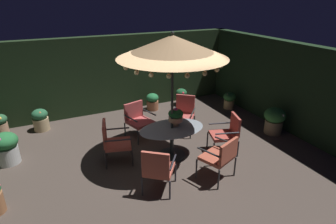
% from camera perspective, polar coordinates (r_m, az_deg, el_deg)
% --- Properties ---
extents(ground_plane, '(8.17, 7.13, 0.02)m').
position_cam_1_polar(ground_plane, '(6.72, -1.60, -9.31)').
color(ground_plane, '#493D36').
extents(hedge_backdrop_rear, '(8.17, 0.30, 2.44)m').
position_cam_1_polar(hedge_backdrop_rear, '(9.22, -10.34, 7.83)').
color(hedge_backdrop_rear, '#1E2F19').
rests_on(hedge_backdrop_rear, ground_plane).
extents(hedge_backdrop_right, '(0.30, 7.13, 2.44)m').
position_cam_1_polar(hedge_backdrop_right, '(8.43, 23.71, 4.78)').
color(hedge_backdrop_right, black).
rests_on(hedge_backdrop_right, ground_plane).
extents(patio_dining_table, '(1.56, 1.02, 0.74)m').
position_cam_1_polar(patio_dining_table, '(6.49, 0.81, -4.75)').
color(patio_dining_table, '#2B3233').
rests_on(patio_dining_table, ground_plane).
extents(patio_umbrella, '(2.35, 2.35, 2.91)m').
position_cam_1_polar(patio_umbrella, '(5.82, 0.93, 13.30)').
color(patio_umbrella, '#2A302E').
rests_on(patio_umbrella, ground_plane).
extents(centerpiece_planter, '(0.35, 0.35, 0.46)m').
position_cam_1_polar(centerpiece_planter, '(6.39, 1.59, -0.73)').
color(centerpiece_planter, tan).
rests_on(centerpiece_planter, patio_dining_table).
extents(patio_chair_north, '(0.74, 0.74, 1.00)m').
position_cam_1_polar(patio_chair_north, '(6.39, -11.31, -5.71)').
color(patio_chair_north, '#322B2D').
rests_on(patio_chair_north, ground_plane).
extents(patio_chair_northeast, '(0.81, 0.81, 0.98)m').
position_cam_1_polar(patio_chair_northeast, '(5.36, -2.12, -11.45)').
color(patio_chair_northeast, '#292930').
rests_on(patio_chair_northeast, ground_plane).
extents(patio_chair_east, '(0.82, 0.78, 0.95)m').
position_cam_1_polar(patio_chair_east, '(5.79, 10.86, -8.76)').
color(patio_chair_east, '#303133').
rests_on(patio_chair_east, ground_plane).
extents(patio_chair_southeast, '(0.76, 0.73, 0.96)m').
position_cam_1_polar(patio_chair_southeast, '(6.82, 12.17, -3.99)').
color(patio_chair_southeast, '#2D2D33').
rests_on(patio_chair_southeast, ground_plane).
extents(patio_chair_south, '(0.84, 0.84, 1.02)m').
position_cam_1_polar(patio_chair_south, '(7.69, 3.31, -0.08)').
color(patio_chair_south, '#2D3230').
rests_on(patio_chair_south, ground_plane).
extents(patio_chair_southwest, '(0.79, 0.78, 0.93)m').
position_cam_1_polar(patio_chair_southwest, '(7.45, -6.24, -1.25)').
color(patio_chair_southwest, '#2C3134').
rests_on(patio_chair_southwest, ground_plane).
extents(potted_plant_back_right, '(0.39, 0.39, 0.57)m').
position_cam_1_polar(potted_plant_back_right, '(9.70, 2.76, 3.36)').
color(potted_plant_back_right, '#816552').
rests_on(potted_plant_back_right, ground_plane).
extents(potted_plant_left_far, '(0.43, 0.43, 0.63)m').
position_cam_1_polar(potted_plant_left_far, '(8.63, -24.83, -1.40)').
color(potted_plant_left_far, tan).
rests_on(potted_plant_left_far, ground_plane).
extents(potted_plant_back_left, '(0.55, 0.55, 0.76)m').
position_cam_1_polar(potted_plant_back_left, '(7.28, -30.42, -6.28)').
color(potted_plant_back_left, silver).
rests_on(potted_plant_back_left, ground_plane).
extents(potted_plant_back_center, '(0.41, 0.41, 0.55)m').
position_cam_1_polar(potted_plant_back_center, '(9.59, 12.54, 2.47)').
color(potted_plant_back_center, tan).
rests_on(potted_plant_back_center, ground_plane).
extents(potted_plant_right_near, '(0.41, 0.41, 0.56)m').
position_cam_1_polar(potted_plant_right_near, '(9.28, -3.23, 2.21)').
color(potted_plant_right_near, '#9E6041').
rests_on(potted_plant_right_near, ground_plane).
extents(potted_plant_front_corner, '(0.39, 0.39, 0.62)m').
position_cam_1_polar(potted_plant_front_corner, '(8.80, -31.31, -2.18)').
color(potted_plant_front_corner, tan).
rests_on(potted_plant_front_corner, ground_plane).
extents(potted_plant_left_near, '(0.58, 0.58, 0.74)m').
position_cam_1_polar(potted_plant_left_near, '(8.17, 21.12, -1.47)').
color(potted_plant_left_near, '#7B6E4F').
rests_on(potted_plant_left_near, ground_plane).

